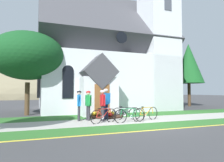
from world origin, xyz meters
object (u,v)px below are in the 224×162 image
bicycle_blue (104,116)px  bicycle_black (130,115)px  cyclist_in_orange_jersey (102,103)px  cyclist_in_white_jersey (79,103)px  bicycle_green (147,113)px  yard_deciduous_tree (28,56)px  roadside_conifer (189,64)px  church_sign (103,99)px  cyclist_in_green_jersey (88,103)px  cyclist_in_yellow_jersey (106,101)px  bicycle_silver (126,113)px

bicycle_blue → bicycle_black: size_ratio=0.90×
cyclist_in_orange_jersey → cyclist_in_white_jersey: bearing=152.8°
bicycle_green → yard_deciduous_tree: bearing=142.2°
cyclist_in_orange_jersey → roadside_conifer: size_ratio=0.24×
church_sign → yard_deciduous_tree: size_ratio=0.39×
bicycle_green → bicycle_black: bicycle_green is taller
roadside_conifer → yard_deciduous_tree: (-16.62, -3.06, -0.70)m
bicycle_green → roadside_conifer: 13.70m
cyclist_in_green_jersey → cyclist_in_white_jersey: bearing=176.2°
bicycle_blue → cyclist_in_yellow_jersey: 1.48m
cyclist_in_green_jersey → cyclist_in_white_jersey: 0.52m
bicycle_silver → roadside_conifer: roadside_conifer is taller
bicycle_green → cyclist_in_yellow_jersey: size_ratio=0.97×
bicycle_green → bicycle_silver: size_ratio=1.00×
cyclist_in_orange_jersey → yard_deciduous_tree: yard_deciduous_tree is taller
cyclist_in_yellow_jersey → cyclist_in_green_jersey: bearing=-176.9°
bicycle_green → cyclist_in_white_jersey: cyclist_in_white_jersey is taller
bicycle_blue → church_sign: bearing=73.5°
bicycle_black → cyclist_in_green_jersey: 2.45m
cyclist_in_white_jersey → yard_deciduous_tree: 5.72m
cyclist_in_orange_jersey → cyclist_in_yellow_jersey: bearing=57.8°
bicycle_green → cyclist_in_yellow_jersey: bearing=151.5°
cyclist_in_white_jersey → cyclist_in_orange_jersey: 1.32m
bicycle_silver → yard_deciduous_tree: bearing=141.0°
bicycle_black → cyclist_in_yellow_jersey: size_ratio=1.00×
church_sign → cyclist_in_white_jersey: size_ratio=1.34×
church_sign → cyclist_in_yellow_jersey: bearing=-101.8°
bicycle_black → cyclist_in_orange_jersey: bearing=144.8°
bicycle_green → bicycle_silver: 1.17m
cyclist_in_green_jersey → bicycle_blue: bearing=-64.4°
bicycle_green → cyclist_in_green_jersey: cyclist_in_green_jersey is taller
bicycle_blue → cyclist_in_orange_jersey: (0.11, 0.58, 0.63)m
cyclist_in_orange_jersey → church_sign: bearing=72.0°
bicycle_blue → bicycle_silver: bearing=23.1°
bicycle_blue → bicycle_black: (1.34, -0.29, 0.00)m
cyclist_in_yellow_jersey → church_sign: bearing=78.2°
bicycle_blue → cyclist_in_orange_jersey: size_ratio=0.95×
roadside_conifer → cyclist_in_green_jersey: bearing=-152.2°
bicycle_green → cyclist_in_yellow_jersey: cyclist_in_yellow_jersey is taller
cyclist_in_yellow_jersey → roadside_conifer: roadside_conifer is taller
cyclist_in_white_jersey → roadside_conifer: (13.80, 6.96, 3.80)m
bicycle_blue → roadside_conifer: 15.74m
cyclist_in_white_jersey → cyclist_in_orange_jersey: size_ratio=0.98×
cyclist_in_yellow_jersey → bicycle_silver: bearing=-26.7°
cyclist_in_yellow_jersey → bicycle_black: bearing=-60.8°
bicycle_silver → cyclist_in_white_jersey: 2.75m
bicycle_blue → bicycle_green: bearing=1.7°
cyclist_in_orange_jersey → roadside_conifer: (12.63, 7.57, 3.77)m
bicycle_blue → yard_deciduous_tree: (-3.88, 5.08, 3.71)m
bicycle_black → roadside_conifer: size_ratio=0.26×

